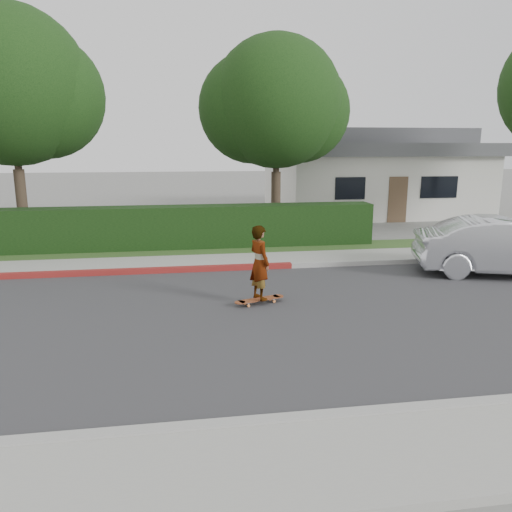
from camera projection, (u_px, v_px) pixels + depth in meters
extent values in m
plane|color=slate|center=(288.00, 316.00, 10.41)|extent=(120.00, 120.00, 0.00)
cube|color=#2D2D30|center=(288.00, 316.00, 10.41)|extent=(60.00, 8.00, 0.01)
cube|color=#9E9E99|center=(356.00, 416.00, 6.44)|extent=(60.00, 0.20, 0.15)
cube|color=gray|center=(384.00, 459.00, 5.58)|extent=(60.00, 1.60, 0.12)
cube|color=#9E9E99|center=(257.00, 267.00, 14.35)|extent=(60.00, 0.20, 0.15)
cube|color=maroon|center=(76.00, 273.00, 13.60)|extent=(12.00, 0.21, 0.15)
cube|color=gray|center=(252.00, 260.00, 15.22)|extent=(60.00, 1.60, 0.12)
cube|color=#2D4C1E|center=(245.00, 250.00, 16.77)|extent=(60.00, 1.60, 0.10)
cube|color=black|center=(155.00, 229.00, 16.74)|extent=(15.00, 1.00, 1.50)
cylinder|color=#33261C|center=(23.00, 209.00, 17.19)|extent=(0.36, 0.36, 2.70)
cylinder|color=#33261C|center=(16.00, 149.00, 16.75)|extent=(0.24, 0.24, 2.25)
sphere|color=black|center=(10.00, 86.00, 16.31)|extent=(5.20, 5.20, 5.20)
sphere|color=black|center=(42.00, 97.00, 16.80)|extent=(4.16, 4.16, 4.16)
cylinder|color=#33261C|center=(276.00, 205.00, 19.05)|extent=(0.36, 0.36, 2.52)
cylinder|color=#33261C|center=(276.00, 155.00, 18.64)|extent=(0.24, 0.24, 2.10)
sphere|color=black|center=(277.00, 102.00, 18.23)|extent=(4.80, 4.80, 4.80)
sphere|color=black|center=(253.00, 108.00, 18.53)|extent=(4.08, 4.08, 4.08)
sphere|color=black|center=(299.00, 111.00, 18.72)|extent=(3.84, 3.84, 3.84)
cube|color=beige|center=(370.00, 183.00, 26.73)|extent=(10.00, 8.00, 3.00)
cube|color=#4C4C51|center=(371.00, 149.00, 26.34)|extent=(10.60, 8.60, 0.60)
cube|color=#4C4C51|center=(372.00, 137.00, 26.21)|extent=(8.40, 6.40, 0.80)
cube|color=black|center=(350.00, 188.00, 22.45)|extent=(1.40, 0.06, 1.00)
cube|color=black|center=(439.00, 187.00, 23.10)|extent=(1.80, 0.06, 1.00)
cube|color=brown|center=(398.00, 200.00, 22.92)|extent=(0.90, 0.06, 2.10)
cylinder|color=orange|center=(248.00, 306.00, 10.98)|extent=(0.07, 0.06, 0.07)
cylinder|color=orange|center=(245.00, 303.00, 11.14)|extent=(0.07, 0.06, 0.07)
cylinder|color=orange|center=(274.00, 301.00, 11.28)|extent=(0.07, 0.06, 0.07)
cylinder|color=orange|center=(270.00, 299.00, 11.44)|extent=(0.07, 0.06, 0.07)
cube|color=silver|center=(247.00, 302.00, 11.05)|extent=(0.12, 0.20, 0.03)
cube|color=silver|center=(272.00, 298.00, 11.35)|extent=(0.12, 0.20, 0.03)
cube|color=maroon|center=(259.00, 299.00, 11.20)|extent=(1.00, 0.55, 0.02)
cylinder|color=maroon|center=(240.00, 302.00, 10.97)|extent=(0.30, 0.30, 0.02)
cylinder|color=maroon|center=(278.00, 296.00, 11.42)|extent=(0.30, 0.30, 0.02)
imported|color=white|center=(259.00, 263.00, 11.01)|extent=(0.61, 0.72, 1.67)
imported|color=silver|center=(507.00, 247.00, 13.57)|extent=(5.06, 3.02, 1.58)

